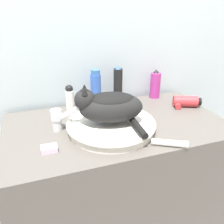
# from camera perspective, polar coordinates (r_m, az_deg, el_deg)

# --- Properties ---
(wall_back) EXTENTS (8.00, 0.05, 2.40)m
(wall_back) POSITION_cam_1_polar(r_m,az_deg,el_deg) (1.37, -4.01, 17.75)
(wall_back) COLOR silver
(wall_back) RESTS_ON ground_plane
(vanity_counter) EXTENTS (1.06, 0.59, 0.83)m
(vanity_counter) POSITION_cam_1_polar(r_m,az_deg,el_deg) (1.40, 1.00, -17.97)
(vanity_counter) COLOR #56514C
(vanity_counter) RESTS_ON ground_plane
(sink_basin) EXTENTS (0.41, 0.41, 0.05)m
(sink_basin) POSITION_cam_1_polar(r_m,az_deg,el_deg) (1.09, -0.21, -3.17)
(sink_basin) COLOR white
(sink_basin) RESTS_ON vanity_counter
(cat) EXTENTS (0.31, 0.31, 0.17)m
(cat) POSITION_cam_1_polar(r_m,az_deg,el_deg) (1.04, -0.79, 1.60)
(cat) COLOR black
(cat) RESTS_ON sink_basin
(faucet) EXTENTS (0.15, 0.08, 0.13)m
(faucet) POSITION_cam_1_polar(r_m,az_deg,el_deg) (1.10, -12.45, -1.41)
(faucet) COLOR silver
(faucet) RESTS_ON vanity_counter
(hairspray_can_black) EXTENTS (0.05, 0.05, 0.22)m
(hairspray_can_black) POSITION_cam_1_polar(r_m,az_deg,el_deg) (1.37, 1.44, 6.47)
(hairspray_can_black) COLOR black
(hairspray_can_black) RESTS_ON vanity_counter
(spray_bottle_trigger) EXTENTS (0.06, 0.06, 0.18)m
(spray_bottle_trigger) POSITION_cam_1_polar(r_m,az_deg,el_deg) (1.47, 10.35, 6.51)
(spray_bottle_trigger) COLOR #B2338C
(spray_bottle_trigger) RESTS_ON vanity_counter
(shampoo_bottle_tall) EXTENTS (0.06, 0.06, 0.21)m
(shampoo_bottle_tall) POSITION_cam_1_polar(r_m,az_deg,el_deg) (1.33, -3.92, 5.69)
(shampoo_bottle_tall) COLOR #335BB7
(shampoo_bottle_tall) RESTS_ON vanity_counter
(deodorant_stick) EXTENTS (0.05, 0.05, 0.14)m
(deodorant_stick) POSITION_cam_1_polar(r_m,az_deg,el_deg) (1.31, -10.13, 3.59)
(deodorant_stick) COLOR white
(deodorant_stick) RESTS_ON vanity_counter
(cream_tube) EXTENTS (0.14, 0.10, 0.03)m
(cream_tube) POSITION_cam_1_polar(r_m,az_deg,el_deg) (1.01, 13.83, -7.29)
(cream_tube) COLOR silver
(cream_tube) RESTS_ON vanity_counter
(hair_dryer) EXTENTS (0.16, 0.12, 0.06)m
(hair_dryer) POSITION_cam_1_polar(r_m,az_deg,el_deg) (1.39, 17.07, 2.38)
(hair_dryer) COLOR #C63338
(hair_dryer) RESTS_ON vanity_counter
(soap_bar) EXTENTS (0.06, 0.04, 0.02)m
(soap_bar) POSITION_cam_1_polar(r_m,az_deg,el_deg) (0.98, -14.86, -8.55)
(soap_bar) COLOR silver
(soap_bar) RESTS_ON vanity_counter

